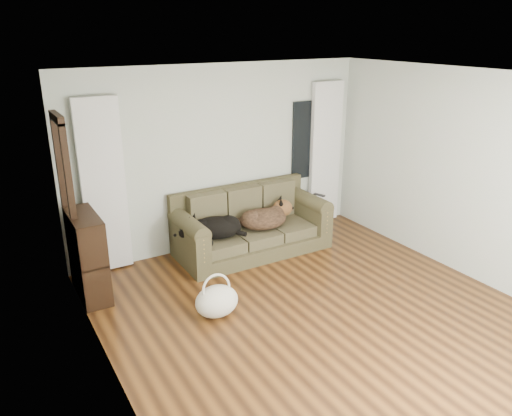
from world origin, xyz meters
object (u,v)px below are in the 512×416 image
dog_shepherd (265,218)px  tote_bag (217,303)px  sofa (252,222)px  dog_black_lab (214,229)px  bookshelf (88,257)px

dog_shepherd → tote_bag: bearing=52.9°
sofa → dog_black_lab: 0.61m
dog_black_lab → dog_shepherd: bearing=21.8°
dog_black_lab → dog_shepherd: 0.79m
dog_black_lab → dog_shepherd: (0.79, -0.04, 0.01)m
dog_black_lab → tote_bag: size_ratio=1.37×
dog_shepherd → tote_bag: 1.88m
sofa → bookshelf: (-2.29, -0.10, 0.05)m
dog_shepherd → tote_bag: size_ratio=1.45×
dog_shepherd → bookshelf: 2.48m
tote_bag → bookshelf: bearing=132.9°
sofa → dog_black_lab: bearing=-178.9°
sofa → bookshelf: 2.30m
sofa → dog_shepherd: 0.19m
sofa → bookshelf: bookshelf is taller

